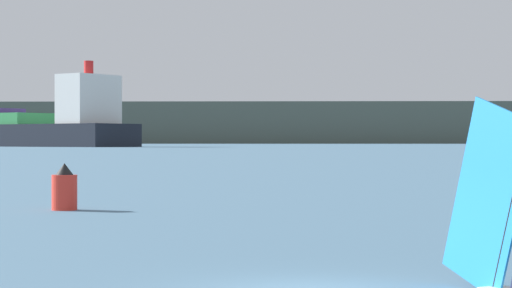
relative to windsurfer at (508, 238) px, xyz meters
name	(u,v)px	position (x,y,z in m)	size (l,w,h in m)	color
windsurfer	(508,238)	(0.00, 0.00, 0.00)	(1.18, 4.09, 4.32)	white
cargo_ship	(7,128)	(-2.74, 468.11, 7.45)	(116.22, 133.85, 36.90)	black
distant_headland	(504,124)	(426.32, 801.86, 15.52)	(1200.07, 206.89, 33.27)	#4C564C
channel_buoy	(64,189)	(-6.57, 26.43, -0.23)	(1.08, 1.08, 2.00)	red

